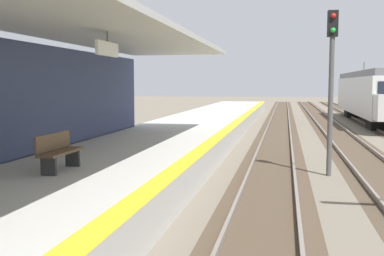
% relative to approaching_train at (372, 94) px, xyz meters
% --- Properties ---
extents(station_platform, '(5.00, 80.00, 0.91)m').
position_rel_approaching_train_xyz_m(station_platform, '(-11.20, -22.57, -1.73)').
color(station_platform, '#B7B5AD').
rests_on(station_platform, ground).
extents(track_pair_nearest_platform, '(2.34, 120.00, 0.16)m').
position_rel_approaching_train_xyz_m(track_pair_nearest_platform, '(-6.80, -18.57, -2.13)').
color(track_pair_nearest_platform, '#4C3D2D').
rests_on(track_pair_nearest_platform, ground).
extents(track_pair_middle, '(2.34, 120.00, 0.16)m').
position_rel_approaching_train_xyz_m(track_pair_middle, '(-3.40, -18.57, -2.13)').
color(track_pair_middle, '#4C3D2D').
rests_on(track_pair_middle, ground).
extents(approaching_train, '(2.93, 19.60, 4.76)m').
position_rel_approaching_train_xyz_m(approaching_train, '(0.00, 0.00, 0.00)').
color(approaching_train, silver).
rests_on(approaching_train, ground).
extents(rail_signal_post, '(0.32, 0.34, 5.20)m').
position_rel_approaching_train_xyz_m(rail_signal_post, '(-5.01, -22.11, 1.02)').
color(rail_signal_post, '#4C4C4C').
rests_on(rail_signal_post, ground).
extents(platform_bench, '(0.45, 1.60, 0.88)m').
position_rel_approaching_train_xyz_m(platform_bench, '(-11.61, -27.43, -0.80)').
color(platform_bench, brown).
rests_on(platform_bench, station_platform).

